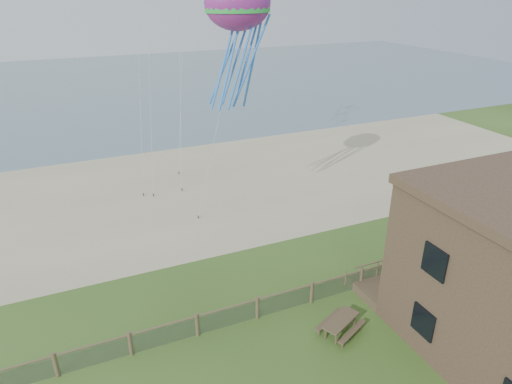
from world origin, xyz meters
TOP-DOWN VIEW (x-y plane):
  - sand_beach at (0.00, 22.00)m, footprint 72.00×20.00m
  - ocean at (0.00, 66.00)m, footprint 160.00×68.00m
  - chainlink_fence at (0.00, 6.00)m, footprint 36.20×0.20m
  - motel_deck at (13.00, 5.00)m, footprint 15.00×2.00m
  - picnic_table at (3.12, 3.54)m, footprint 2.50×2.25m
  - octopus_kite at (2.41, 14.06)m, footprint 3.80×2.83m

SIDE VIEW (x-z plane):
  - ocean at x=0.00m, z-range -0.01..0.01m
  - sand_beach at x=0.00m, z-range -0.01..0.01m
  - motel_deck at x=13.00m, z-range 0.00..0.50m
  - picnic_table at x=3.12m, z-range 0.00..0.86m
  - chainlink_fence at x=0.00m, z-range -0.07..1.18m
  - octopus_kite at x=2.41m, z-range 8.23..15.65m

